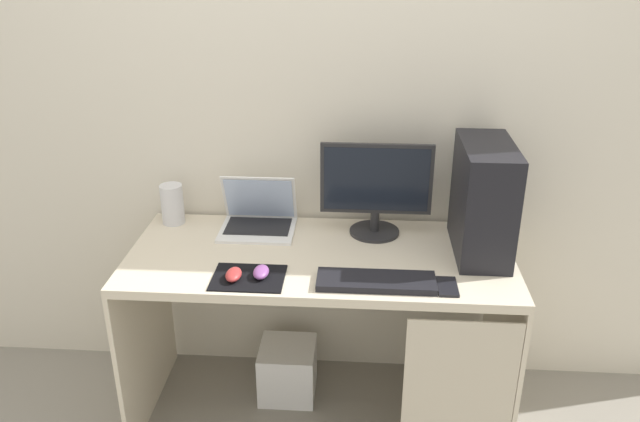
{
  "coord_description": "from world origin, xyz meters",
  "views": [
    {
      "loc": [
        0.15,
        -2.19,
        1.92
      ],
      "look_at": [
        0.0,
        0.0,
        0.95
      ],
      "focal_mm": 35.89,
      "sensor_mm": 36.0,
      "label": 1
    }
  ],
  "objects_px": {
    "monitor": "(376,189)",
    "cell_phone": "(447,287)",
    "mouse_left": "(261,272)",
    "keyboard": "(376,281)",
    "pc_tower": "(483,199)",
    "subwoofer": "(288,370)",
    "laptop": "(258,219)",
    "mouse_right": "(234,275)",
    "speaker": "(172,204)"
  },
  "relations": [
    {
      "from": "keyboard",
      "to": "cell_phone",
      "type": "distance_m",
      "value": 0.25
    },
    {
      "from": "laptop",
      "to": "subwoofer",
      "type": "xyz_separation_m",
      "value": [
        0.12,
        -0.1,
        -0.69
      ]
    },
    {
      "from": "speaker",
      "to": "mouse_left",
      "type": "xyz_separation_m",
      "value": [
        0.44,
        -0.44,
        -0.06
      ]
    },
    {
      "from": "speaker",
      "to": "subwoofer",
      "type": "bearing_deg",
      "value": -14.89
    },
    {
      "from": "pc_tower",
      "to": "mouse_right",
      "type": "xyz_separation_m",
      "value": [
        -0.91,
        -0.29,
        -0.19
      ]
    },
    {
      "from": "speaker",
      "to": "mouse_left",
      "type": "height_order",
      "value": "speaker"
    },
    {
      "from": "keyboard",
      "to": "mouse_right",
      "type": "relative_size",
      "value": 4.38
    },
    {
      "from": "keyboard",
      "to": "mouse_left",
      "type": "height_order",
      "value": "mouse_left"
    },
    {
      "from": "pc_tower",
      "to": "monitor",
      "type": "relative_size",
      "value": 0.97
    },
    {
      "from": "pc_tower",
      "to": "mouse_left",
      "type": "bearing_deg",
      "value": -161.73
    },
    {
      "from": "laptop",
      "to": "speaker",
      "type": "xyz_separation_m",
      "value": [
        -0.37,
        0.03,
        0.04
      ]
    },
    {
      "from": "laptop",
      "to": "speaker",
      "type": "bearing_deg",
      "value": 174.79
    },
    {
      "from": "monitor",
      "to": "subwoofer",
      "type": "bearing_deg",
      "value": -167.5
    },
    {
      "from": "laptop",
      "to": "keyboard",
      "type": "distance_m",
      "value": 0.65
    },
    {
      "from": "speaker",
      "to": "mouse_left",
      "type": "bearing_deg",
      "value": -44.73
    },
    {
      "from": "mouse_left",
      "to": "subwoofer",
      "type": "relative_size",
      "value": 0.39
    },
    {
      "from": "keyboard",
      "to": "monitor",
      "type": "bearing_deg",
      "value": 90.38
    },
    {
      "from": "pc_tower",
      "to": "mouse_right",
      "type": "height_order",
      "value": "pc_tower"
    },
    {
      "from": "cell_phone",
      "to": "pc_tower",
      "type": "bearing_deg",
      "value": 63.13
    },
    {
      "from": "monitor",
      "to": "keyboard",
      "type": "relative_size",
      "value": 1.06
    },
    {
      "from": "mouse_left",
      "to": "speaker",
      "type": "bearing_deg",
      "value": 135.27
    },
    {
      "from": "cell_phone",
      "to": "laptop",
      "type": "bearing_deg",
      "value": 149.42
    },
    {
      "from": "keyboard",
      "to": "mouse_left",
      "type": "relative_size",
      "value": 4.38
    },
    {
      "from": "keyboard",
      "to": "cell_phone",
      "type": "relative_size",
      "value": 3.23
    },
    {
      "from": "speaker",
      "to": "laptop",
      "type": "bearing_deg",
      "value": -5.21
    },
    {
      "from": "laptop",
      "to": "mouse_right",
      "type": "bearing_deg",
      "value": -92.78
    },
    {
      "from": "mouse_right",
      "to": "subwoofer",
      "type": "bearing_deg",
      "value": 67.02
    },
    {
      "from": "pc_tower",
      "to": "laptop",
      "type": "relative_size",
      "value": 1.42
    },
    {
      "from": "keyboard",
      "to": "mouse_right",
      "type": "height_order",
      "value": "mouse_right"
    },
    {
      "from": "pc_tower",
      "to": "speaker",
      "type": "relative_size",
      "value": 2.54
    },
    {
      "from": "pc_tower",
      "to": "subwoofer",
      "type": "xyz_separation_m",
      "value": [
        -0.76,
        0.04,
        -0.87
      ]
    },
    {
      "from": "keyboard",
      "to": "subwoofer",
      "type": "distance_m",
      "value": 0.82
    },
    {
      "from": "mouse_left",
      "to": "mouse_right",
      "type": "height_order",
      "value": "same"
    },
    {
      "from": "monitor",
      "to": "mouse_right",
      "type": "distance_m",
      "value": 0.68
    },
    {
      "from": "laptop",
      "to": "mouse_right",
      "type": "xyz_separation_m",
      "value": [
        -0.02,
        -0.43,
        -0.02
      ]
    },
    {
      "from": "monitor",
      "to": "speaker",
      "type": "relative_size",
      "value": 2.61
    },
    {
      "from": "laptop",
      "to": "mouse_right",
      "type": "relative_size",
      "value": 3.19
    },
    {
      "from": "subwoofer",
      "to": "speaker",
      "type": "bearing_deg",
      "value": 165.11
    },
    {
      "from": "mouse_left",
      "to": "keyboard",
      "type": "bearing_deg",
      "value": -2.78
    },
    {
      "from": "pc_tower",
      "to": "subwoofer",
      "type": "bearing_deg",
      "value": 176.89
    },
    {
      "from": "monitor",
      "to": "mouse_right",
      "type": "height_order",
      "value": "monitor"
    },
    {
      "from": "pc_tower",
      "to": "mouse_left",
      "type": "relative_size",
      "value": 4.51
    },
    {
      "from": "monitor",
      "to": "cell_phone",
      "type": "height_order",
      "value": "monitor"
    },
    {
      "from": "mouse_right",
      "to": "subwoofer",
      "type": "xyz_separation_m",
      "value": [
        0.14,
        0.33,
        -0.67
      ]
    },
    {
      "from": "speaker",
      "to": "keyboard",
      "type": "relative_size",
      "value": 0.41
    },
    {
      "from": "speaker",
      "to": "subwoofer",
      "type": "relative_size",
      "value": 0.7
    },
    {
      "from": "mouse_left",
      "to": "mouse_right",
      "type": "xyz_separation_m",
      "value": [
        -0.09,
        -0.02,
        0.0
      ]
    },
    {
      "from": "subwoofer",
      "to": "cell_phone",
      "type": "bearing_deg",
      "value": -28.79
    },
    {
      "from": "pc_tower",
      "to": "subwoofer",
      "type": "height_order",
      "value": "pc_tower"
    },
    {
      "from": "keyboard",
      "to": "mouse_left",
      "type": "distance_m",
      "value": 0.41
    }
  ]
}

